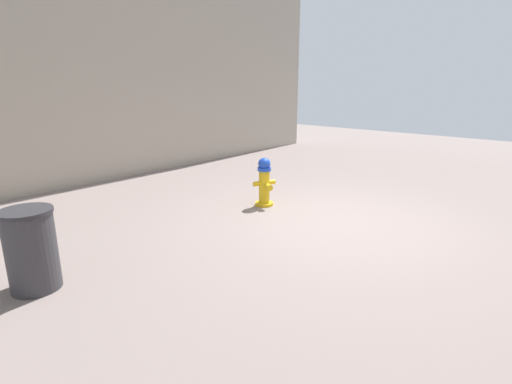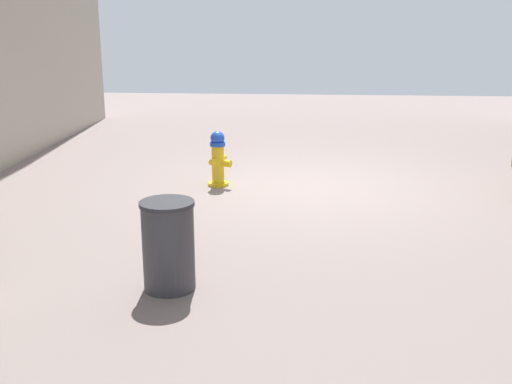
# 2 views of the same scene
# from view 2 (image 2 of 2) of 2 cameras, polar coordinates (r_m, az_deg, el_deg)

# --- Properties ---
(ground_plane) EXTENTS (23.40, 23.40, 0.00)m
(ground_plane) POSITION_cam_2_polar(r_m,az_deg,el_deg) (9.64, 5.15, 0.46)
(ground_plane) COLOR gray
(fire_hydrant) EXTENTS (0.39, 0.41, 0.85)m
(fire_hydrant) POSITION_cam_2_polar(r_m,az_deg,el_deg) (9.61, -3.45, 3.04)
(fire_hydrant) COLOR gold
(fire_hydrant) RESTS_ON ground_plane
(trash_bin) EXTENTS (0.52, 0.52, 0.87)m
(trash_bin) POSITION_cam_2_polar(r_m,az_deg,el_deg) (6.01, -7.95, -4.82)
(trash_bin) COLOR #38383D
(trash_bin) RESTS_ON ground_plane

